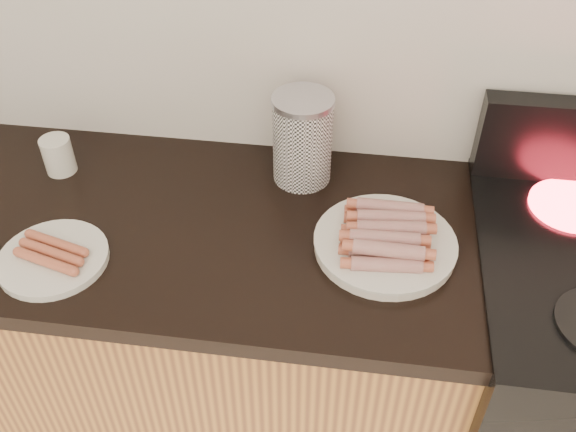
# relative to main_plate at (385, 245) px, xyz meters

# --- Properties ---
(cabinet_base) EXTENTS (2.20, 0.59, 0.86)m
(cabinet_base) POSITION_rel_main_plate_xyz_m (-0.90, 0.02, -0.48)
(cabinet_base) COLOR #B27633
(cabinet_base) RESTS_ON floor
(burner_far_left) EXTENTS (0.18, 0.18, 0.01)m
(burner_far_left) POSITION_rel_main_plate_xyz_m (0.41, 0.18, 0.01)
(burner_far_left) COLOR #FF1E2D
(burner_far_left) RESTS_ON stove
(main_plate) EXTENTS (0.36, 0.36, 0.02)m
(main_plate) POSITION_rel_main_plate_xyz_m (0.00, 0.00, 0.00)
(main_plate) COLOR white
(main_plate) RESTS_ON counter_slab
(side_plate) EXTENTS (0.27, 0.27, 0.02)m
(side_plate) POSITION_rel_main_plate_xyz_m (-0.67, -0.13, -0.00)
(side_plate) COLOR white
(side_plate) RESTS_ON counter_slab
(hotdog_pile) EXTENTS (0.14, 0.19, 0.06)m
(hotdog_pile) POSITION_rel_main_plate_xyz_m (0.00, -0.00, 0.04)
(hotdog_pile) COLOR maroon
(hotdog_pile) RESTS_ON main_plate
(plain_sausages) EXTENTS (0.14, 0.11, 0.02)m
(plain_sausages) POSITION_rel_main_plate_xyz_m (-0.67, -0.13, 0.02)
(plain_sausages) COLOR #C76D49
(plain_sausages) RESTS_ON side_plate
(canister) EXTENTS (0.14, 0.14, 0.22)m
(canister) POSITION_rel_main_plate_xyz_m (-0.20, 0.22, 0.10)
(canister) COLOR white
(canister) RESTS_ON counter_slab
(mug) EXTENTS (0.09, 0.09, 0.09)m
(mug) POSITION_rel_main_plate_xyz_m (-0.78, 0.16, 0.03)
(mug) COLOR white
(mug) RESTS_ON counter_slab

